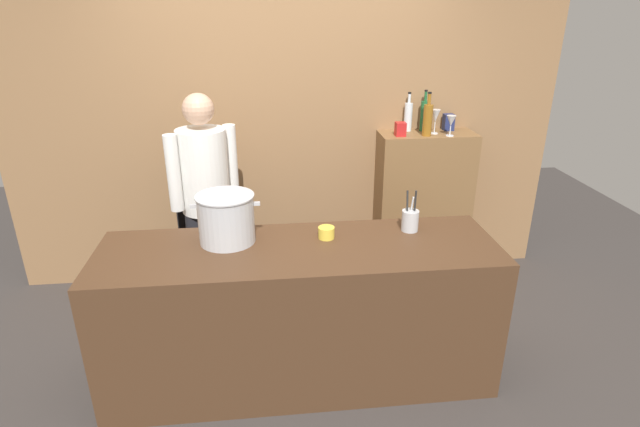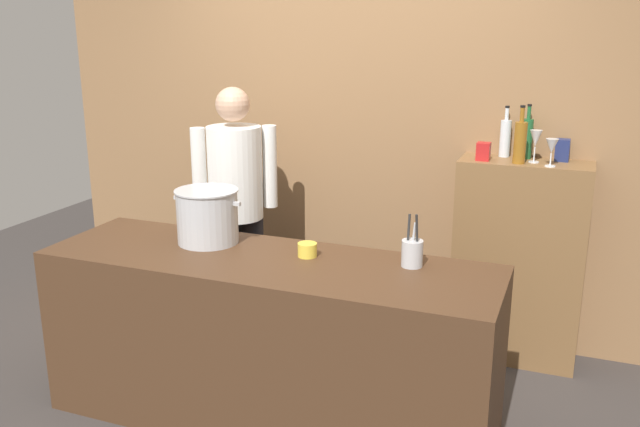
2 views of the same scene
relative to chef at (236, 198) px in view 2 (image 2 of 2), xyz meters
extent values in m
plane|color=#383330|center=(0.60, -0.80, -0.96)|extent=(8.00, 8.00, 0.00)
cube|color=olive|center=(0.60, 0.60, 0.54)|extent=(4.40, 0.10, 3.00)
cube|color=#472D1C|center=(0.60, -0.80, -0.51)|extent=(2.32, 0.70, 0.90)
cube|color=brown|center=(1.71, 0.39, -0.34)|extent=(0.76, 0.32, 1.25)
cylinder|color=black|center=(0.09, 0.05, -0.54)|extent=(0.14, 0.14, 0.84)
cylinder|color=black|center=(-0.08, -0.06, -0.54)|extent=(0.14, 0.14, 0.84)
cylinder|color=white|center=(0.00, 0.00, 0.17)|extent=(0.34, 0.34, 0.58)
cube|color=black|center=(-0.10, 0.14, -0.07)|extent=(0.26, 0.19, 0.52)
cylinder|color=white|center=(0.18, 0.12, 0.19)|extent=(0.09, 0.09, 0.52)
cylinder|color=white|center=(-0.18, -0.13, 0.19)|extent=(0.09, 0.09, 0.52)
sphere|color=tan|center=(0.00, 0.00, 0.59)|extent=(0.21, 0.21, 0.21)
cylinder|color=#B7BABF|center=(0.19, -0.66, 0.08)|extent=(0.32, 0.32, 0.28)
cylinder|color=#B7BABF|center=(0.19, -0.66, 0.22)|extent=(0.34, 0.34, 0.01)
cube|color=#B7BABF|center=(0.01, -0.66, 0.16)|extent=(0.04, 0.02, 0.02)
cube|color=#B7BABF|center=(0.37, -0.66, 0.16)|extent=(0.04, 0.02, 0.02)
cylinder|color=#B7BABF|center=(1.29, -0.63, 0.00)|extent=(0.10, 0.10, 0.13)
cylinder|color=#B7BABF|center=(1.30, -0.63, 0.06)|extent=(0.03, 0.02, 0.20)
cylinder|color=#262626|center=(1.27, -0.63, 0.07)|extent=(0.01, 0.05, 0.24)
cylinder|color=#262626|center=(1.32, -0.64, 0.08)|extent=(0.02, 0.04, 0.25)
cylinder|color=yellow|center=(0.77, -0.69, -0.03)|extent=(0.10, 0.10, 0.07)
cylinder|color=#8C5919|center=(1.67, 0.32, 0.41)|extent=(0.07, 0.07, 0.24)
cylinder|color=#8C5919|center=(1.67, 0.32, 0.57)|extent=(0.02, 0.02, 0.08)
cylinder|color=black|center=(1.67, 0.32, 0.61)|extent=(0.03, 0.03, 0.01)
cylinder|color=#1E592D|center=(1.70, 0.48, 0.41)|extent=(0.06, 0.06, 0.24)
cylinder|color=#1E592D|center=(1.70, 0.48, 0.56)|extent=(0.02, 0.02, 0.08)
cylinder|color=black|center=(1.70, 0.48, 0.60)|extent=(0.03, 0.03, 0.01)
cylinder|color=silver|center=(1.57, 0.50, 0.40)|extent=(0.06, 0.06, 0.22)
cylinder|color=silver|center=(1.57, 0.50, 0.54)|extent=(0.02, 0.02, 0.07)
cylinder|color=black|center=(1.57, 0.50, 0.59)|extent=(0.03, 0.03, 0.01)
cylinder|color=silver|center=(1.75, 0.38, 0.29)|extent=(0.06, 0.06, 0.01)
cylinder|color=silver|center=(1.75, 0.38, 0.34)|extent=(0.01, 0.01, 0.09)
cone|color=silver|center=(1.75, 0.38, 0.43)|extent=(0.07, 0.07, 0.10)
cylinder|color=silver|center=(1.85, 0.29, 0.29)|extent=(0.06, 0.06, 0.01)
cylinder|color=silver|center=(1.85, 0.29, 0.33)|extent=(0.01, 0.01, 0.07)
cone|color=silver|center=(1.85, 0.29, 0.40)|extent=(0.07, 0.07, 0.08)
cube|color=red|center=(1.47, 0.34, 0.34)|extent=(0.08, 0.08, 0.10)
cube|color=navy|center=(1.90, 0.48, 0.35)|extent=(0.08, 0.08, 0.13)
camera|label=1|loc=(0.43, -3.39, 1.23)|focal=28.32mm
camera|label=2|loc=(2.01, -3.68, 1.08)|focal=38.24mm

